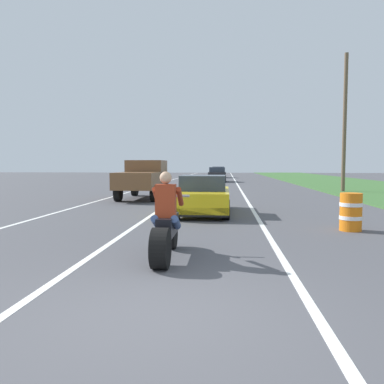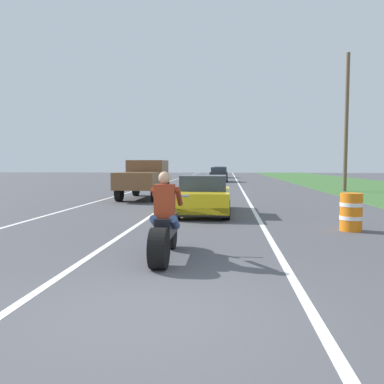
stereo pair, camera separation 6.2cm
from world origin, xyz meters
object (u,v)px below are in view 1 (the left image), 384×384
Objects in this scene: sports_car_yellow at (204,196)px; distant_car_further_ahead at (218,172)px; motorcycle_with_rider at (166,228)px; distant_car_far_ahead at (217,174)px; construction_barrel_nearest at (351,212)px; pickup_truck_left_lane_brown at (143,177)px.

distant_car_further_ahead is at bearing 90.28° from sports_car_yellow.
motorcycle_with_rider is 32.25m from distant_car_far_ahead.
motorcycle_with_rider is 5.60m from construction_barrel_nearest.
distant_car_far_ahead is at bearing 89.57° from motorcycle_with_rider.
distant_car_further_ahead reaches higher than construction_barrel_nearest.
pickup_truck_left_lane_brown reaches higher than distant_car_further_ahead.
distant_car_far_ahead is at bearing 80.24° from pickup_truck_left_lane_brown.
construction_barrel_nearest is at bearing -81.81° from distant_car_far_ahead.
sports_car_yellow is at bearing 141.34° from construction_barrel_nearest.
pickup_truck_left_lane_brown is at bearing 120.99° from sports_car_yellow.
pickup_truck_left_lane_brown reaches higher than sports_car_yellow.
construction_barrel_nearest is 0.25× the size of distant_car_far_ahead.
distant_car_further_ahead is at bearing 90.59° from distant_car_far_ahead.
distant_car_further_ahead is (0.11, 44.93, 0.18)m from motorcycle_with_rider.
motorcycle_with_rider reaches higher than construction_barrel_nearest.
motorcycle_with_rider is at bearing -141.40° from construction_barrel_nearest.
distant_car_further_ahead is (3.26, 32.43, -0.33)m from pickup_truck_left_lane_brown.
pickup_truck_left_lane_brown is 32.59m from distant_car_further_ahead.
construction_barrel_nearest is at bearing -38.66° from sports_car_yellow.
pickup_truck_left_lane_brown reaches higher than distant_car_far_ahead.
distant_car_far_ahead is (-0.06, 25.49, 0.14)m from sports_car_yellow.
construction_barrel_nearest is at bearing -50.10° from pickup_truck_left_lane_brown.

